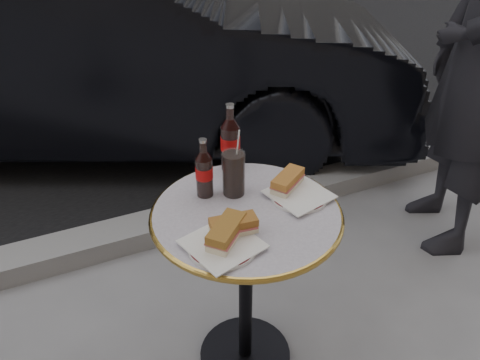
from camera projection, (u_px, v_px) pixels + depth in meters
name	position (u px, v px, depth m)	size (l,w,h in m)	color
ground	(245.00, 357.00, 1.89)	(80.00, 80.00, 0.00)	gray
asphalt_road	(75.00, 39.00, 5.74)	(40.00, 8.00, 0.00)	black
curb	(176.00, 223.00, 2.56)	(40.00, 0.20, 0.12)	gray
bistro_table	(246.00, 292.00, 1.69)	(0.62, 0.62, 0.73)	#BAB2C4
plate_left	(222.00, 246.00, 1.34)	(0.20, 0.20, 0.01)	white
plate_right	(299.00, 196.00, 1.56)	(0.19, 0.19, 0.01)	white
sandwich_left_a	(226.00, 233.00, 1.34)	(0.15, 0.07, 0.05)	#976326
sandwich_left_b	(233.00, 226.00, 1.37)	(0.14, 0.06, 0.05)	#995F26
sandwich_right	(288.00, 181.00, 1.58)	(0.14, 0.07, 0.05)	#B26E2D
cola_bottle_left	(204.00, 168.00, 1.52)	(0.06, 0.06, 0.21)	black
cola_bottle_right	(230.00, 137.00, 1.65)	(0.07, 0.07, 0.25)	black
cola_glass	(234.00, 173.00, 1.54)	(0.08, 0.08, 0.16)	black
parked_car	(96.00, 44.00, 3.16)	(4.24, 1.47, 1.39)	black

